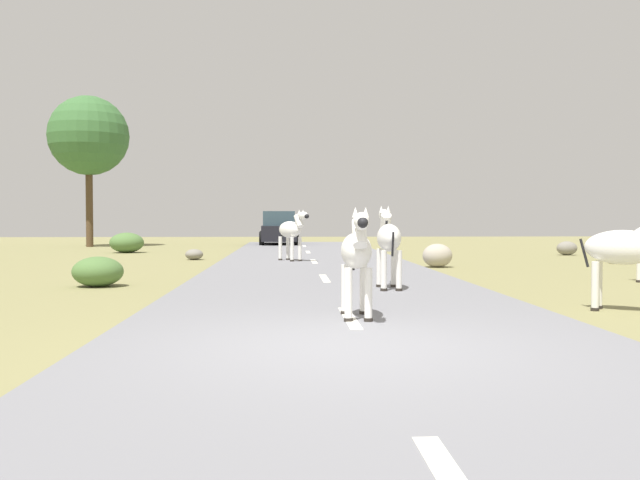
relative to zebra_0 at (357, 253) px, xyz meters
name	(u,v)px	position (x,y,z in m)	size (l,w,h in m)	color
ground_plane	(346,350)	(-0.31, -1.91, -0.94)	(90.00, 90.00, 0.00)	olive
road	(367,348)	(-0.09, -1.91, -0.91)	(6.00, 64.00, 0.05)	slate
lane_markings	(380,366)	(-0.09, -2.91, -0.89)	(0.16, 56.00, 0.01)	silver
zebra_0	(357,253)	(0.00, 0.00, 0.00)	(0.43, 1.58, 1.49)	silver
zebra_1	(291,230)	(-0.80, 12.48, 0.09)	(1.11, 1.58, 1.64)	silver
zebra_2	(388,239)	(1.01, 3.87, 0.07)	(0.47, 1.71, 1.61)	silver
zebra_4	(630,249)	(4.17, 0.79, 0.01)	(1.48, 1.17, 1.59)	silver
car_0	(279,229)	(-1.38, 26.75, -0.09)	(2.10, 4.38, 1.74)	black
tree_1	(89,136)	(-10.73, 24.85, 4.54)	(3.91, 3.91, 7.46)	#4C3823
bush_0	(127,243)	(-7.51, 18.88, -0.52)	(1.38, 1.24, 0.83)	#4C7038
bush_3	(98,272)	(-4.82, 4.98, -0.63)	(1.03, 0.93, 0.62)	#4C7038
rock_0	(567,248)	(9.77, 16.20, -0.67)	(0.78, 0.58, 0.53)	gray
rock_1	(437,256)	(3.37, 10.06, -0.60)	(0.85, 0.72, 0.68)	#A89E8C
rock_2	(194,254)	(-4.09, 14.00, -0.76)	(0.60, 0.60, 0.36)	gray
rock_3	(618,256)	(9.34, 11.34, -0.71)	(0.60, 0.55, 0.47)	gray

